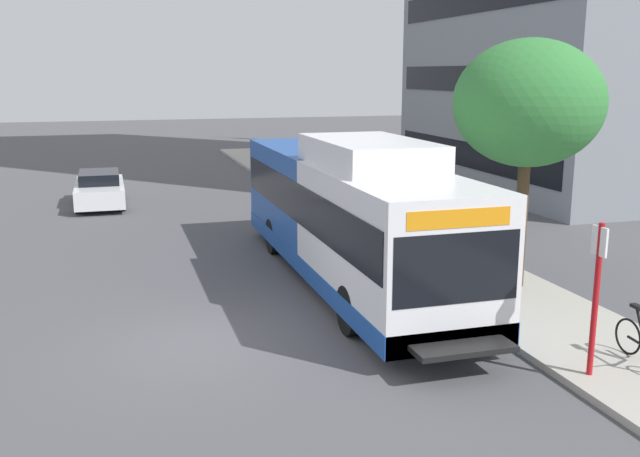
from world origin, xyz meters
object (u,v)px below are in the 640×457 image
at_px(street_tree_near_stop, 528,104).
at_px(parked_car_far_lane, 100,189).
at_px(bus_stop_sign_pole, 596,288).
at_px(transit_bus, 348,214).

xyz_separation_m(street_tree_near_stop, parked_car_far_lane, (-9.58, 14.45, -3.74)).
bearing_deg(bus_stop_sign_pole, parked_car_far_lane, 112.36).
bearing_deg(parked_car_far_lane, street_tree_near_stop, -56.47).
xyz_separation_m(transit_bus, parked_car_far_lane, (-5.96, 12.53, -1.04)).
height_order(bus_stop_sign_pole, street_tree_near_stop, street_tree_near_stop).
bearing_deg(street_tree_near_stop, bus_stop_sign_pole, -108.56).
bearing_deg(parked_car_far_lane, transit_bus, -64.55).
distance_m(bus_stop_sign_pole, street_tree_near_stop, 5.82).
xyz_separation_m(transit_bus, bus_stop_sign_pole, (1.98, -6.78, -0.05)).
relative_size(bus_stop_sign_pole, street_tree_near_stop, 0.45).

